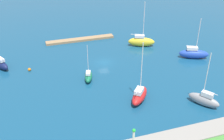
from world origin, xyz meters
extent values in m
plane|color=navy|center=(0.00, 0.00, 0.00)|extent=(160.00, 160.00, 0.00)
cube|color=#997A56|center=(2.80, -16.58, 0.33)|extent=(21.08, 2.31, 0.67)
cylinder|color=silver|center=(4.28, 31.47, 2.69)|extent=(0.36, 0.36, 3.20)
sphere|color=green|center=(4.28, 31.47, 4.54)|extent=(0.56, 0.56, 0.56)
ellipsoid|color=gray|center=(-13.94, 23.88, 1.12)|extent=(5.08, 6.28, 2.25)
cube|color=silver|center=(-14.22, 24.30, 2.70)|extent=(2.19, 2.51, 0.91)
cylinder|color=silver|center=(-13.76, 23.62, 6.86)|extent=(0.15, 0.15, 9.23)
cylinder|color=silver|center=(-14.53, 24.75, 3.31)|extent=(1.65, 2.34, 0.12)
ellipsoid|color=#19724C|center=(5.81, 7.28, 0.87)|extent=(3.05, 5.29, 1.75)
cube|color=silver|center=(5.93, 7.67, 2.03)|extent=(1.48, 2.02, 0.56)
cylinder|color=silver|center=(5.74, 7.04, 5.25)|extent=(0.12, 0.12, 7.01)
cylinder|color=silver|center=(6.10, 8.23, 2.46)|extent=(0.81, 2.41, 0.10)
ellipsoid|color=#141E4C|center=(25.50, -4.97, 1.09)|extent=(4.75, 6.52, 2.18)
cube|color=silver|center=(25.25, -4.52, 2.58)|extent=(2.09, 2.56, 0.80)
cylinder|color=silver|center=(24.97, -4.02, 3.13)|extent=(1.49, 2.52, 0.12)
ellipsoid|color=red|center=(-2.29, 18.53, 1.10)|extent=(6.19, 6.69, 2.20)
cube|color=silver|center=(-1.94, 18.94, 2.64)|extent=(2.66, 2.78, 0.88)
cylinder|color=silver|center=(-2.51, 18.27, 7.54)|extent=(0.16, 0.16, 10.68)
cylinder|color=silver|center=(-1.50, 19.45, 3.23)|extent=(2.11, 2.45, 0.13)
ellipsoid|color=yellow|center=(-13.59, -6.93, 1.35)|extent=(8.06, 5.11, 2.69)
cube|color=silver|center=(-13.01, -7.16, 3.09)|extent=(3.12, 2.36, 0.79)
cylinder|color=silver|center=(-13.95, -6.78, 7.99)|extent=(0.19, 0.19, 10.60)
cylinder|color=silver|center=(-12.27, -7.46, 3.64)|extent=(3.40, 1.51, 0.15)
ellipsoid|color=#2347B2|center=(-23.90, 4.76, 1.22)|extent=(8.16, 5.49, 2.44)
cube|color=silver|center=(-23.33, 4.51, 2.85)|extent=(3.18, 2.52, 0.81)
cylinder|color=silver|center=(-24.25, 4.93, 6.77)|extent=(0.19, 0.19, 8.65)
cylinder|color=silver|center=(-23.00, 4.36, 3.40)|extent=(2.57, 1.28, 0.15)
sphere|color=orange|center=(18.80, -1.34, 0.39)|extent=(0.78, 0.78, 0.78)
camera|label=1|loc=(17.05, 60.40, 32.49)|focal=43.13mm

